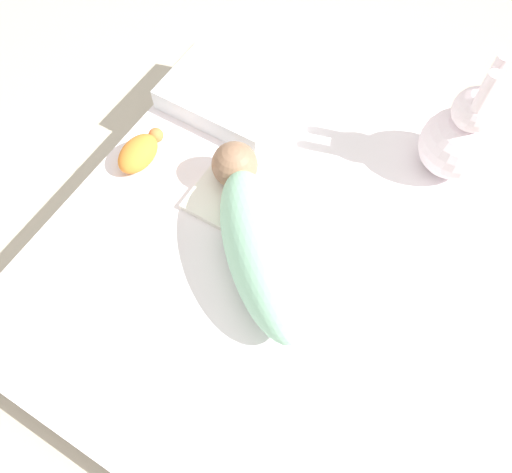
# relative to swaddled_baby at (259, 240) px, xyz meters

# --- Properties ---
(ground_plane) EXTENTS (12.00, 12.00, 0.00)m
(ground_plane) POSITION_rel_swaddled_baby_xyz_m (0.06, 0.07, -0.23)
(ground_plane) COLOR #B2A893
(bed_mattress) EXTENTS (1.34, 0.95, 0.14)m
(bed_mattress) POSITION_rel_swaddled_baby_xyz_m (0.06, 0.07, -0.16)
(bed_mattress) COLOR white
(bed_mattress) RESTS_ON ground_plane
(burp_cloth) EXTENTS (0.22, 0.15, 0.02)m
(burp_cloth) POSITION_rel_swaddled_baby_xyz_m (0.12, 0.18, -0.08)
(burp_cloth) COLOR white
(burp_cloth) RESTS_ON bed_mattress
(swaddled_baby) EXTENTS (0.48, 0.50, 0.18)m
(swaddled_baby) POSITION_rel_swaddled_baby_xyz_m (0.00, 0.00, 0.00)
(swaddled_baby) COLOR #99D6B2
(swaddled_baby) RESTS_ON bed_mattress
(pillow) EXTENTS (0.33, 0.36, 0.07)m
(pillow) POSITION_rel_swaddled_baby_xyz_m (0.43, 0.35, -0.05)
(pillow) COLOR white
(pillow) RESTS_ON bed_mattress
(bunny_plush) EXTENTS (0.20, 0.20, 0.38)m
(bunny_plush) POSITION_rel_swaddled_baby_xyz_m (0.52, -0.31, 0.04)
(bunny_plush) COLOR silver
(bunny_plush) RESTS_ON bed_mattress
(turtle_plush) EXTENTS (0.18, 0.09, 0.07)m
(turtle_plush) POSITION_rel_swaddled_baby_xyz_m (0.09, 0.45, -0.05)
(turtle_plush) COLOR orange
(turtle_plush) RESTS_ON bed_mattress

